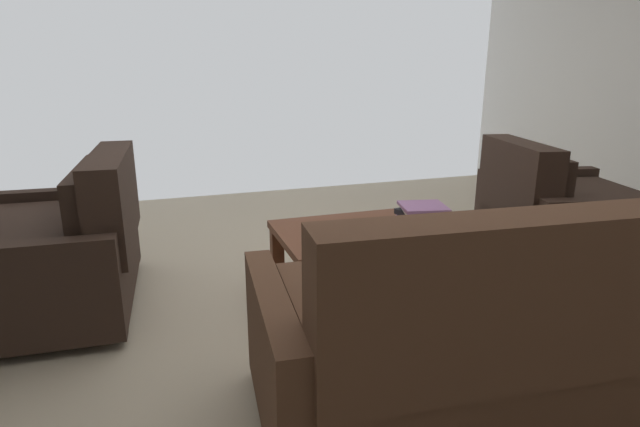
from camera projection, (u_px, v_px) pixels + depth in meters
ground_plane at (322, 305)px, 2.83m from camera, size 5.86×5.37×0.01m
sofa_main at (526, 325)px, 1.86m from camera, size 2.00×0.98×0.88m
loveseat_near at (67, 246)px, 2.71m from camera, size 0.84×1.17×0.84m
coffee_table at (379, 238)px, 2.85m from camera, size 1.13×0.67×0.41m
armchair_side at (560, 215)px, 3.29m from camera, size 1.06×1.11×0.83m
book_stack at (423, 213)px, 2.92m from camera, size 0.30×0.34×0.10m
tv_remote at (390, 243)px, 2.56m from camera, size 0.13×0.15×0.02m
loose_magazine at (468, 230)px, 2.78m from camera, size 0.37×0.35×0.01m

